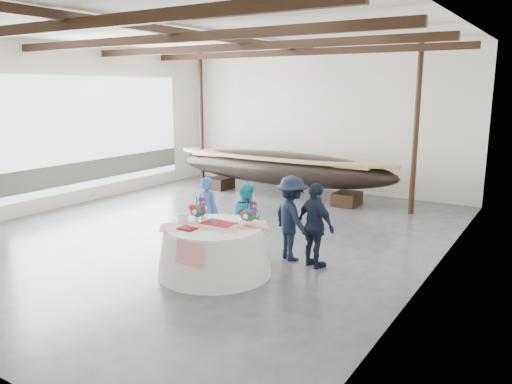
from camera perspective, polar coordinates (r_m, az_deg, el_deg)
The scene contains 14 objects.
floor at distance 11.66m, azimuth -5.46°, elevation -4.59°, with size 10.00×12.00×0.01m, color #3D3D42.
wall_back at distance 16.38m, azimuth 7.40°, elevation 8.13°, with size 10.00×0.02×4.50m, color silver.
wall_left at distance 14.83m, azimuth -21.28°, elevation 7.04°, with size 0.02×12.00×4.50m, color silver.
wall_right at distance 9.09m, azimuth 20.19°, elevation 4.54°, with size 0.02×12.00×4.50m, color silver.
ceiling at distance 11.25m, azimuth -5.93°, elevation 17.96°, with size 10.00×12.00×0.01m, color white.
pavilion_structure at distance 11.81m, azimuth -3.57°, elevation 15.29°, with size 9.80×11.76×4.50m.
open_bay at distance 15.44m, azimuth -18.07°, elevation 5.84°, with size 0.03×7.00×3.20m.
longboat_display at distance 15.23m, azimuth 2.64°, elevation 2.79°, with size 7.44×1.49×1.40m.
banquet_table at distance 9.05m, azimuth -4.76°, elevation -6.59°, with size 2.06×2.06×0.88m.
tabletop_items at distance 9.00m, azimuth -4.42°, elevation -2.77°, with size 1.82×1.62×0.40m.
guest_woman_blue at distance 10.53m, azimuth -5.53°, elevation -2.22°, with size 0.54×0.35×1.48m, color #2B558A.
guest_woman_teal at distance 10.03m, azimuth -1.17°, elevation -3.00°, with size 0.70×0.55×1.44m, color #22ACB1.
guest_man_left at distance 9.64m, azimuth 4.11°, elevation -3.01°, with size 1.07×0.61×1.65m, color black.
guest_man_right at distance 9.27m, azimuth 6.81°, elevation -3.82°, with size 0.94×0.39×1.60m, color black.
Camera 1 is at (6.86, -8.83, 3.30)m, focal length 35.00 mm.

